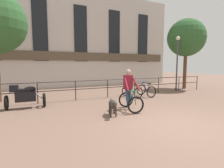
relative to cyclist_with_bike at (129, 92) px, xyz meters
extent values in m
plane|color=#7A5B4C|center=(0.31, -2.27, -0.76)|extent=(60.00, 60.00, 0.00)
cylinder|color=#2D2B28|center=(-3.44, 2.93, -0.24)|extent=(0.05, 0.05, 1.05)
cylinder|color=#2D2B28|center=(-1.57, 2.93, -0.24)|extent=(0.05, 0.05, 1.05)
cylinder|color=#2D2B28|center=(0.31, 2.93, -0.24)|extent=(0.05, 0.05, 1.05)
cylinder|color=#2D2B28|center=(2.18, 2.93, -0.24)|extent=(0.05, 0.05, 1.05)
cylinder|color=#2D2B28|center=(4.06, 2.93, -0.24)|extent=(0.05, 0.05, 1.05)
cylinder|color=#2D2B28|center=(5.93, 2.93, -0.24)|extent=(0.05, 0.05, 1.05)
cylinder|color=#2D2B28|center=(7.81, 2.93, -0.24)|extent=(0.05, 0.05, 1.05)
cylinder|color=#2D2B28|center=(0.31, 2.93, 0.26)|extent=(15.00, 0.04, 0.04)
cylinder|color=#2D2B28|center=(0.31, 2.93, -0.19)|extent=(15.00, 0.04, 0.04)
cube|color=beige|center=(0.31, 8.73, 3.32)|extent=(18.00, 0.60, 8.18)
cube|color=brown|center=(0.31, 8.37, 1.84)|extent=(17.10, 0.12, 0.70)
cube|color=black|center=(-2.84, 8.40, 3.73)|extent=(1.10, 0.06, 4.58)
cube|color=black|center=(0.31, 8.40, 3.73)|extent=(1.10, 0.06, 4.58)
cube|color=black|center=(3.46, 8.40, 3.73)|extent=(1.10, 0.06, 4.58)
cube|color=black|center=(6.61, 8.40, 3.73)|extent=(1.10, 0.06, 4.58)
torus|color=black|center=(-0.12, -0.68, -0.42)|extent=(0.68, 0.19, 0.68)
torus|color=black|center=(0.07, 0.41, -0.42)|extent=(0.68, 0.19, 0.68)
cylinder|color=#194C2D|center=(-0.04, -0.25, -0.19)|extent=(0.12, 0.49, 0.60)
cylinder|color=#194C2D|center=(0.01, 0.07, -0.22)|extent=(0.08, 0.23, 0.52)
cylinder|color=#194C2D|center=(-0.03, -0.16, 0.07)|extent=(0.15, 0.66, 0.10)
cylinder|color=#194C2D|center=(0.03, 0.19, -0.45)|extent=(0.11, 0.44, 0.08)
cylinder|color=#194C2D|center=(0.05, 0.29, -0.19)|extent=(0.07, 0.26, 0.47)
cylinder|color=#194C2D|center=(-0.10, -0.58, -0.16)|extent=(0.07, 0.23, 0.54)
cylinder|color=#194C2D|center=(-0.09, -0.48, 0.10)|extent=(0.48, 0.12, 0.03)
cube|color=black|center=(0.03, 0.17, 0.06)|extent=(0.16, 0.26, 0.05)
cube|color=maroon|center=(0.03, 0.17, 0.39)|extent=(0.39, 0.28, 0.60)
sphere|color=tan|center=(0.03, 0.17, 0.83)|extent=(0.22, 0.22, 0.22)
cylinder|color=maroon|center=(-0.23, -0.12, 0.37)|extent=(0.27, 0.71, 0.60)
cylinder|color=maroon|center=(0.18, -0.19, 0.37)|extent=(0.14, 0.72, 0.60)
cylinder|color=navy|center=(-0.06, 0.08, -0.25)|extent=(0.13, 0.31, 0.69)
cylinder|color=navy|center=(0.08, 0.06, -0.19)|extent=(0.19, 0.32, 0.58)
ellipsoid|color=#332D28|center=(-1.04, -0.52, -0.33)|extent=(0.45, 0.67, 0.34)
cylinder|color=#332D28|center=(-1.11, -0.75, -0.31)|extent=(0.23, 0.23, 0.19)
sphere|color=#332D28|center=(-1.16, -0.91, -0.24)|extent=(0.19, 0.19, 0.19)
cone|color=#332D28|center=(-1.18, -0.99, -0.26)|extent=(0.13, 0.14, 0.10)
cylinder|color=#332D28|center=(-0.93, -0.17, -0.27)|extent=(0.12, 0.21, 0.12)
cylinder|color=#332D28|center=(-1.18, -0.68, -0.58)|extent=(0.06, 0.06, 0.36)
cylinder|color=#332D28|center=(-1.01, -0.73, -0.58)|extent=(0.06, 0.06, 0.36)
cylinder|color=#332D28|center=(-1.07, -0.31, -0.58)|extent=(0.06, 0.06, 0.36)
cylinder|color=#332D28|center=(-0.89, -0.36, -0.58)|extent=(0.06, 0.06, 0.36)
torus|color=black|center=(-3.21, 2.08, -0.45)|extent=(0.15, 0.62, 0.62)
torus|color=black|center=(-4.69, 2.15, -0.45)|extent=(0.15, 0.62, 0.62)
cube|color=black|center=(-3.95, 2.11, -0.23)|extent=(0.83, 0.43, 0.44)
ellipsoid|color=black|center=(-3.76, 2.11, 0.07)|extent=(0.49, 0.34, 0.24)
cube|color=black|center=(-4.05, 2.12, 0.04)|extent=(0.57, 0.32, 0.10)
cylinder|color=#B2B2B7|center=(-3.40, 2.09, -0.27)|extent=(0.42, 0.08, 0.41)
cube|color=silver|center=(-3.52, 2.10, 0.34)|extent=(0.05, 0.44, 0.50)
cube|color=black|center=(-4.37, 2.13, 0.13)|extent=(0.33, 0.37, 0.28)
torus|color=black|center=(1.48, 2.80, -0.43)|extent=(0.66, 0.17, 0.66)
torus|color=black|center=(1.65, 1.76, -0.43)|extent=(0.66, 0.17, 0.66)
cylinder|color=#194C2D|center=(1.55, 2.39, -0.20)|extent=(0.11, 0.47, 0.58)
cylinder|color=#194C2D|center=(1.60, 2.08, -0.24)|extent=(0.07, 0.22, 0.51)
cylinder|color=#194C2D|center=(1.57, 2.30, 0.05)|extent=(0.13, 0.63, 0.10)
cylinder|color=#194C2D|center=(1.62, 1.97, -0.46)|extent=(0.09, 0.42, 0.07)
cylinder|color=#194C2D|center=(1.64, 1.87, -0.21)|extent=(0.06, 0.25, 0.46)
cylinder|color=#194C2D|center=(1.50, 2.70, -0.18)|extent=(0.06, 0.21, 0.52)
cylinder|color=#194C2D|center=(1.51, 2.61, 0.08)|extent=(0.48, 0.11, 0.03)
cube|color=black|center=(1.62, 1.99, 0.03)|extent=(0.16, 0.26, 0.05)
torus|color=black|center=(2.58, 2.80, -0.43)|extent=(0.66, 0.08, 0.66)
torus|color=black|center=(2.55, 1.75, -0.43)|extent=(0.66, 0.08, 0.66)
cylinder|color=navy|center=(2.57, 2.39, -0.20)|extent=(0.04, 0.47, 0.58)
cylinder|color=navy|center=(2.56, 2.08, -0.24)|extent=(0.04, 0.22, 0.51)
cylinder|color=navy|center=(2.57, 2.30, 0.05)|extent=(0.05, 0.63, 0.10)
cylinder|color=navy|center=(2.56, 1.96, -0.46)|extent=(0.04, 0.42, 0.07)
cylinder|color=navy|center=(2.56, 1.87, -0.21)|extent=(0.03, 0.25, 0.46)
cylinder|color=navy|center=(2.58, 2.71, -0.18)|extent=(0.03, 0.21, 0.52)
cylinder|color=navy|center=(2.58, 2.61, 0.08)|extent=(0.48, 0.04, 0.03)
cube|color=black|center=(2.56, 1.98, 0.03)|extent=(0.13, 0.24, 0.05)
cylinder|color=#424247|center=(5.85, 3.10, -0.66)|extent=(0.22, 0.22, 0.20)
cylinder|color=#424247|center=(5.85, 3.10, 1.06)|extent=(0.10, 0.10, 3.65)
sphere|color=silver|center=(5.85, 3.10, 3.00)|extent=(0.28, 0.28, 0.28)
cylinder|color=brown|center=(7.44, 3.80, 0.84)|extent=(0.26, 0.26, 3.20)
sphere|color=#2D5B2D|center=(7.44, 3.80, 3.23)|extent=(2.89, 2.89, 2.89)
camera|label=1|loc=(-3.80, -6.23, 1.10)|focal=28.00mm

